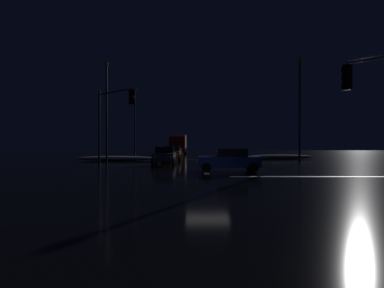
{
  "coord_description": "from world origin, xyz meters",
  "views": [
    {
      "loc": [
        -0.69,
        -20.55,
        2.05
      ],
      "look_at": [
        -1.03,
        11.92,
        1.8
      ],
      "focal_mm": 33.09,
      "sensor_mm": 36.0,
      "label": 1
    }
  ],
  "objects": [
    {
      "name": "sedan_black",
      "position": [
        -3.62,
        29.1,
        0.8
      ],
      "size": [
        2.02,
        4.33,
        1.57
      ],
      "color": "black",
      "rests_on": "ground"
    },
    {
      "name": "crosswalk_bar_east",
      "position": [
        8.42,
        0.0,
        0.0
      ],
      "size": [
        14.25,
        0.4,
        0.01
      ],
      "color": "white",
      "rests_on": "ground"
    },
    {
      "name": "ground",
      "position": [
        0.0,
        0.0,
        -0.05
      ],
      "size": [
        120.0,
        120.0,
        0.1
      ],
      "primitive_type": "cube",
      "color": "black"
    },
    {
      "name": "streetlamp_right_near",
      "position": [
        9.42,
        13.92,
        5.83
      ],
      "size": [
        0.44,
        0.44,
        10.25
      ],
      "color": "#424247",
      "rests_on": "ground"
    },
    {
      "name": "box_truck",
      "position": [
        -3.5,
        36.53,
        1.71
      ],
      "size": [
        2.68,
        8.28,
        3.08
      ],
      "color": "red",
      "rests_on": "ground"
    },
    {
      "name": "snow_bank_left_curb",
      "position": [
        -9.12,
        16.65,
        0.25
      ],
      "size": [
        8.38,
        1.5,
        0.49
      ],
      "color": "white",
      "rests_on": "ground"
    },
    {
      "name": "centre_line_ns",
      "position": [
        0.0,
        19.92,
        0.0
      ],
      "size": [
        22.0,
        0.15,
        0.01
      ],
      "color": "yellow",
      "rests_on": "ground"
    },
    {
      "name": "snow_bank_right_curb",
      "position": [
        9.12,
        20.59,
        0.25
      ],
      "size": [
        7.72,
        1.5,
        0.5
      ],
      "color": "white",
      "rests_on": "ground"
    },
    {
      "name": "stop_line_north",
      "position": [
        0.0,
        8.32,
        0.0
      ],
      "size": [
        0.35,
        14.25,
        0.01
      ],
      "color": "white",
      "rests_on": "ground"
    },
    {
      "name": "sedan_gray",
      "position": [
        -3.48,
        11.23,
        0.8
      ],
      "size": [
        2.02,
        4.33,
        1.57
      ],
      "color": "slate",
      "rests_on": "ground"
    },
    {
      "name": "sedan_orange",
      "position": [
        -3.25,
        17.56,
        0.8
      ],
      "size": [
        2.02,
        4.33,
        1.57
      ],
      "color": "#C66014",
      "rests_on": "ground"
    },
    {
      "name": "sedan_red",
      "position": [
        -3.58,
        22.91,
        0.8
      ],
      "size": [
        2.02,
        4.33,
        1.57
      ],
      "color": "maroon",
      "rests_on": "ground"
    },
    {
      "name": "streetlamp_left_near",
      "position": [
        -9.42,
        13.92,
        5.63
      ],
      "size": [
        0.44,
        0.44,
        9.86
      ],
      "color": "#424247",
      "rests_on": "ground"
    },
    {
      "name": "sedan_blue_crossing",
      "position": [
        1.61,
        3.56,
        0.8
      ],
      "size": [
        4.33,
        2.02,
        1.57
      ],
      "color": "navy",
      "rests_on": "ground"
    },
    {
      "name": "streetlamp_left_far",
      "position": [
        -9.42,
        29.92,
        5.54
      ],
      "size": [
        0.44,
        0.44,
        9.68
      ],
      "color": "#424247",
      "rests_on": "ground"
    },
    {
      "name": "traffic_signal_nw",
      "position": [
        -7.28,
        7.28,
        4.33
      ],
      "size": [
        3.66,
        3.66,
        6.23
      ],
      "color": "#4C4C51",
      "rests_on": "ground"
    }
  ]
}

